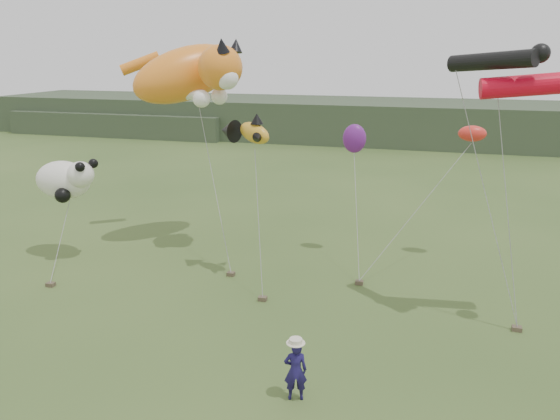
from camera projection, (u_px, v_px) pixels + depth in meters
The scene contains 9 objects.
ground at pixel (276, 375), 15.61m from camera, with size 120.00×120.00×0.00m, color #385123.
headland at pixel (367, 121), 57.16m from camera, with size 90.00×13.00×4.00m.
festival_attendant at pixel (295, 371), 14.31m from camera, with size 0.62×0.40×1.69m, color #1A144B.
sandbag_anchors at pixel (276, 292), 20.79m from camera, with size 17.54×3.78×0.16m.
cat_kite at pixel (193, 73), 24.30m from camera, with size 6.79×5.58×3.61m.
fish_kite at pixel (245, 131), 21.07m from camera, with size 2.52×1.63×1.29m.
tube_kites at pixel (534, 75), 16.44m from camera, with size 4.73×2.18×1.67m.
panda_kite at pixel (66, 180), 23.74m from camera, with size 2.97×1.92×1.84m.
misc_kites at pixel (398, 137), 23.41m from camera, with size 5.96×1.39×1.27m.
Camera 1 is at (3.87, -13.12, 8.88)m, focal length 35.00 mm.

